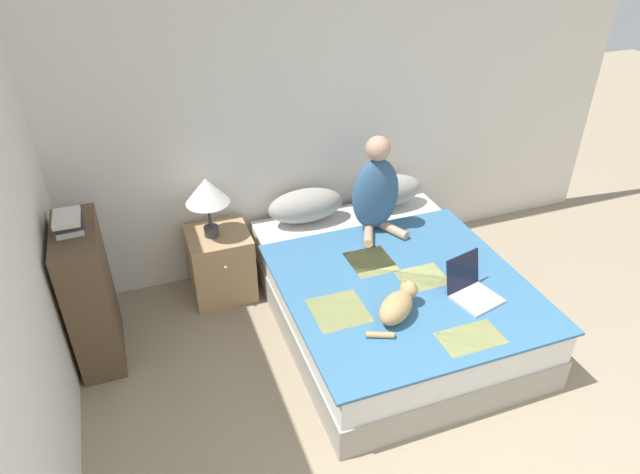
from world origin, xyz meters
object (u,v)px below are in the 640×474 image
at_px(person_sitting, 376,191).
at_px(bookshelf, 89,295).
at_px(bed, 390,296).
at_px(book_stack_top, 68,222).
at_px(laptop_open, 472,289).
at_px(cat_tabby, 398,305).
at_px(pillow_far, 387,191).
at_px(nightstand, 221,264).
at_px(table_lamp, 207,193).
at_px(pillow_near, 306,205).

height_order(person_sitting, bookshelf, person_sitting).
bearing_deg(bed, book_stack_top, 168.48).
bearing_deg(bookshelf, laptop_open, -20.00).
bearing_deg(cat_tabby, person_sitting, 35.90).
bearing_deg(pillow_far, nightstand, -177.48).
height_order(table_lamp, bookshelf, table_lamp).
height_order(laptop_open, table_lamp, table_lamp).
bearing_deg(laptop_open, person_sitting, 90.03).
bearing_deg(table_lamp, nightstand, 6.21).
bearing_deg(pillow_far, table_lamp, -177.37).
relative_size(pillow_far, bookshelf, 0.61).
relative_size(person_sitting, laptop_open, 2.10).
height_order(person_sitting, table_lamp, person_sitting).
bearing_deg(person_sitting, nightstand, 168.79).
xyz_separation_m(pillow_near, pillow_far, (0.72, 0.00, 0.00)).
distance_m(pillow_far, laptop_open, 1.32).
bearing_deg(person_sitting, cat_tabby, -106.76).
bearing_deg(pillow_near, table_lamp, -174.95).
bearing_deg(nightstand, laptop_open, -40.71).
xyz_separation_m(person_sitting, bookshelf, (-2.15, -0.14, -0.32)).
bearing_deg(cat_tabby, bed, 29.92).
relative_size(pillow_near, cat_tabby, 1.38).
bearing_deg(bookshelf, nightstand, 21.85).
height_order(pillow_far, nightstand, pillow_far).
bearing_deg(laptop_open, pillow_near, 104.87).
bearing_deg(bookshelf, person_sitting, 3.72).
bearing_deg(bookshelf, pillow_near, 14.77).
distance_m(nightstand, bookshelf, 1.04).
bearing_deg(nightstand, pillow_far, 2.52).
bearing_deg(pillow_far, bookshelf, -169.54).
bearing_deg(book_stack_top, person_sitting, 3.63).
relative_size(bed, cat_tabby, 4.54).
height_order(person_sitting, nightstand, person_sitting).
height_order(laptop_open, book_stack_top, book_stack_top).
xyz_separation_m(cat_tabby, laptop_open, (0.56, 0.02, -0.04)).
distance_m(pillow_near, pillow_far, 0.72).
height_order(pillow_near, laptop_open, pillow_near).
height_order(bed, laptop_open, laptop_open).
bearing_deg(nightstand, book_stack_top, -158.46).
bearing_deg(laptop_open, bed, 114.31).
bearing_deg(table_lamp, bed, -34.73).
height_order(bed, cat_tabby, cat_tabby).
height_order(nightstand, bookshelf, bookshelf).
distance_m(nightstand, book_stack_top, 1.30).
bearing_deg(bed, cat_tabby, -112.74).
distance_m(pillow_near, bookshelf, 1.74).
xyz_separation_m(table_lamp, book_stack_top, (-0.91, -0.37, 0.15)).
bearing_deg(pillow_far, book_stack_top, -169.64).
relative_size(pillow_near, book_stack_top, 2.66).
xyz_separation_m(bed, cat_tabby, (-0.20, -0.48, 0.34)).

